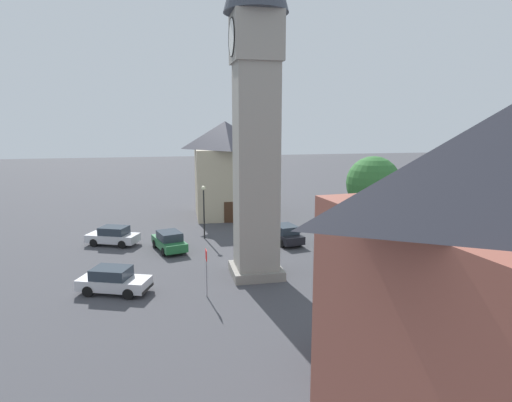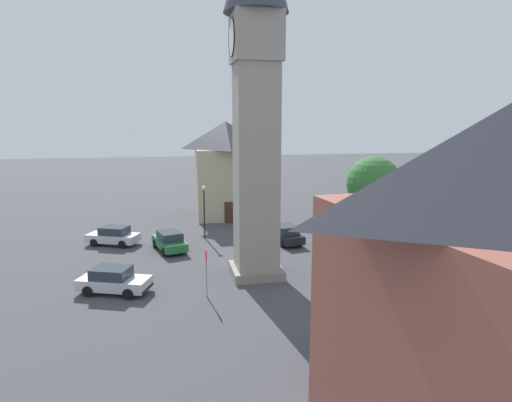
{
  "view_description": "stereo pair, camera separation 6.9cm",
  "coord_description": "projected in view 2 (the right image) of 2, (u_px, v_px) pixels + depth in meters",
  "views": [
    {
      "loc": [
        26.73,
        -5.48,
        9.95
      ],
      "look_at": [
        0.0,
        0.0,
        4.94
      ],
      "focal_mm": 30.64,
      "sensor_mm": 36.0,
      "label": 1
    },
    {
      "loc": [
        26.75,
        -5.41,
        9.95
      ],
      "look_at": [
        0.0,
        0.0,
        4.94
      ],
      "focal_mm": 30.64,
      "sensor_mm": 36.0,
      "label": 2
    }
  ],
  "objects": [
    {
      "name": "car_red_corner",
      "position": [
        285.0,
        234.0,
        36.06
      ],
      "size": [
        4.37,
        2.44,
        1.53
      ],
      "color": "black",
      "rests_on": "ground"
    },
    {
      "name": "clock_tower",
      "position": [
        256.0,
        56.0,
        26.15
      ],
      "size": [
        3.89,
        3.89,
        23.49
      ],
      "color": "gray",
      "rests_on": "ground"
    },
    {
      "name": "car_white_side",
      "position": [
        169.0,
        241.0,
        33.95
      ],
      "size": [
        4.44,
        2.81,
        1.53
      ],
      "color": "#236B38",
      "rests_on": "ground"
    },
    {
      "name": "tree",
      "position": [
        373.0,
        183.0,
        35.73
      ],
      "size": [
        4.41,
        4.41,
        7.15
      ],
      "color": "brown",
      "rests_on": "ground"
    },
    {
      "name": "car_green_alley",
      "position": [
        381.0,
        259.0,
        29.43
      ],
      "size": [
        4.38,
        2.45,
        1.53
      ],
      "color": "black",
      "rests_on": "ground"
    },
    {
      "name": "car_black_far",
      "position": [
        356.0,
        344.0,
        18.29
      ],
      "size": [
        4.37,
        3.7,
        1.53
      ],
      "color": "red",
      "rests_on": "ground"
    },
    {
      "name": "ground_plane",
      "position": [
        256.0,
        275.0,
        28.64
      ],
      "size": [
        200.0,
        200.0,
        0.0
      ],
      "primitive_type": "plane",
      "color": "#424247"
    },
    {
      "name": "road_sign",
      "position": [
        206.0,
        265.0,
        24.75
      ],
      "size": [
        0.6,
        0.07,
        2.8
      ],
      "color": "gray",
      "rests_on": "ground"
    },
    {
      "name": "pedestrian",
      "position": [
        414.0,
        311.0,
        20.81
      ],
      "size": [
        0.47,
        0.39,
        1.69
      ],
      "color": "#706656",
      "rests_on": "ground"
    },
    {
      "name": "car_silver_kerb",
      "position": [
        113.0,
        236.0,
        35.5
      ],
      "size": [
        3.14,
        4.46,
        1.53
      ],
      "color": "silver",
      "rests_on": "ground"
    },
    {
      "name": "lamp_post",
      "position": [
        204.0,
        203.0,
        36.98
      ],
      "size": [
        0.36,
        0.36,
        4.57
      ],
      "color": "black",
      "rests_on": "ground"
    },
    {
      "name": "car_blue_kerb",
      "position": [
        114.0,
        280.0,
        25.57
      ],
      "size": [
        3.03,
        4.46,
        1.53
      ],
      "color": "silver",
      "rests_on": "ground"
    },
    {
      "name": "building_terrace_right",
      "position": [
        226.0,
        168.0,
        45.77
      ],
      "size": [
        7.31,
        6.72,
        9.94
      ],
      "color": "tan",
      "rests_on": "ground"
    }
  ]
}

